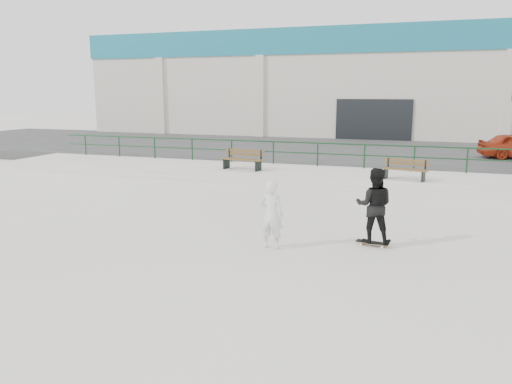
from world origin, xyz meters
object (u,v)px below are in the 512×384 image
(skateboard, at_px, (372,243))
(seated_skater, at_px, (271,215))
(bench_left, at_px, (243,160))
(bench_right, at_px, (405,170))
(standing_skater, at_px, (374,205))

(skateboard, height_order, seated_skater, seated_skater)
(bench_left, xyz_separation_m, seated_skater, (3.79, -8.31, -0.09))
(bench_left, distance_m, bench_right, 6.49)
(bench_right, bearing_deg, skateboard, -81.44)
(bench_left, bearing_deg, standing_skater, -42.78)
(bench_left, height_order, bench_right, bench_left)
(bench_left, relative_size, skateboard, 2.30)
(standing_skater, height_order, seated_skater, standing_skater)
(standing_skater, bearing_deg, seated_skater, 20.20)
(bench_left, relative_size, seated_skater, 1.12)
(bench_right, bearing_deg, standing_skater, -81.44)
(bench_left, distance_m, skateboard, 9.56)
(bench_right, height_order, seated_skater, seated_skater)
(bench_left, relative_size, standing_skater, 1.02)
(skateboard, bearing_deg, seated_skater, -147.98)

